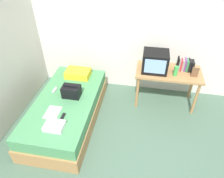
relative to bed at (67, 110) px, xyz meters
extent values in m
plane|color=#4C6B56|center=(1.02, -0.74, -0.24)|extent=(8.00, 8.00, 0.00)
cube|color=silver|center=(1.02, 1.26, 1.06)|extent=(5.20, 0.10, 2.60)
cube|color=#B27F4C|center=(0.00, 0.00, -0.10)|extent=(1.00, 2.00, 0.27)
cube|color=#4C935B|center=(0.00, 0.00, 0.14)|extent=(0.97, 1.94, 0.21)
cube|color=#B27F4C|center=(1.69, 0.80, 0.47)|extent=(1.16, 0.60, 0.04)
cylinder|color=#B27F4C|center=(1.17, 0.56, 0.11)|extent=(0.05, 0.05, 0.68)
cylinder|color=#B27F4C|center=(2.21, 0.56, 0.11)|extent=(0.05, 0.05, 0.68)
cylinder|color=#B27F4C|center=(1.17, 1.04, 0.11)|extent=(0.05, 0.05, 0.68)
cylinder|color=#B27F4C|center=(2.21, 1.04, 0.11)|extent=(0.05, 0.05, 0.68)
cube|color=black|center=(1.43, 0.79, 0.67)|extent=(0.44, 0.38, 0.36)
cube|color=#8CB2E0|center=(1.43, 0.59, 0.68)|extent=(0.35, 0.01, 0.26)
cylinder|color=green|center=(1.79, 0.68, 0.58)|extent=(0.07, 0.07, 0.18)
cube|color=black|center=(1.84, 0.89, 0.60)|extent=(0.02, 0.16, 0.23)
cube|color=gray|center=(1.86, 0.89, 0.61)|extent=(0.02, 0.16, 0.24)
cube|color=#B72D33|center=(1.89, 0.89, 0.59)|extent=(0.03, 0.15, 0.20)
cube|color=gray|center=(1.92, 0.89, 0.59)|extent=(0.03, 0.14, 0.21)
cube|color=#7A3D89|center=(1.96, 0.89, 0.60)|extent=(0.03, 0.14, 0.22)
cube|color=#337F47|center=(1.99, 0.89, 0.59)|extent=(0.04, 0.16, 0.20)
cube|color=black|center=(2.03, 0.89, 0.59)|extent=(0.02, 0.17, 0.21)
cube|color=black|center=(2.05, 0.89, 0.59)|extent=(0.03, 0.13, 0.20)
cube|color=black|center=(2.09, 0.89, 0.58)|extent=(0.04, 0.17, 0.19)
cube|color=brown|center=(2.11, 0.69, 0.58)|extent=(0.11, 0.02, 0.18)
cube|color=yellow|center=(0.01, 0.70, 0.31)|extent=(0.46, 0.31, 0.13)
cube|color=black|center=(0.09, 0.10, 0.34)|extent=(0.30, 0.20, 0.20)
cylinder|color=black|center=(0.09, 0.10, 0.46)|extent=(0.24, 0.02, 0.02)
cube|color=white|center=(-0.08, -0.34, 0.25)|extent=(0.21, 0.29, 0.01)
cube|color=black|center=(0.11, -0.41, 0.26)|extent=(0.04, 0.16, 0.02)
cube|color=#B7B7BC|center=(-0.27, 0.19, 0.26)|extent=(0.04, 0.14, 0.02)
cube|color=white|center=(0.07, -0.63, 0.28)|extent=(0.28, 0.22, 0.07)
camera|label=1|loc=(1.24, -2.43, 2.50)|focal=32.90mm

